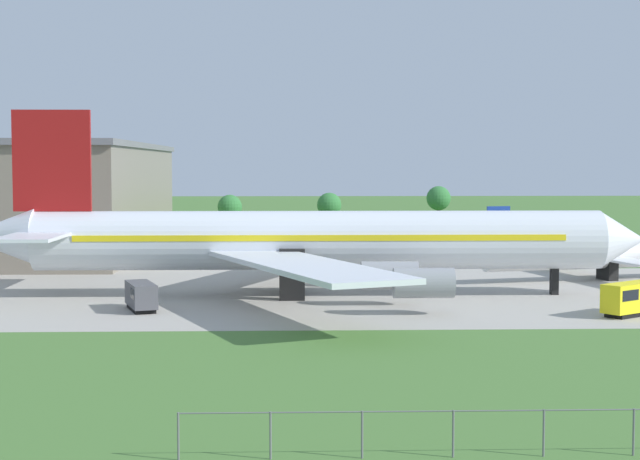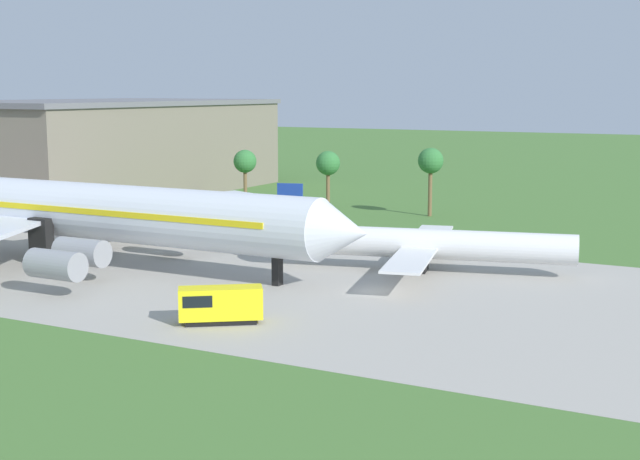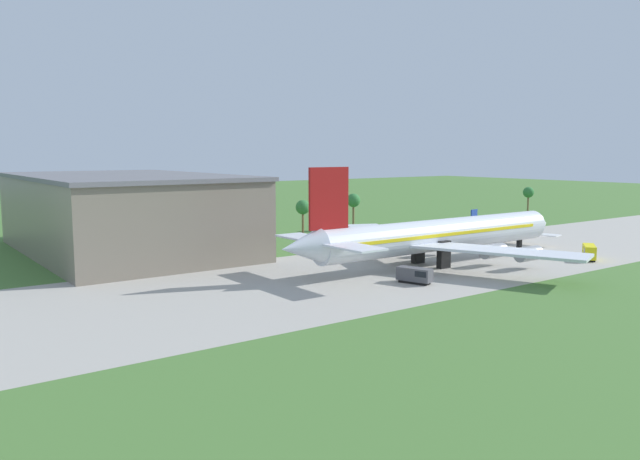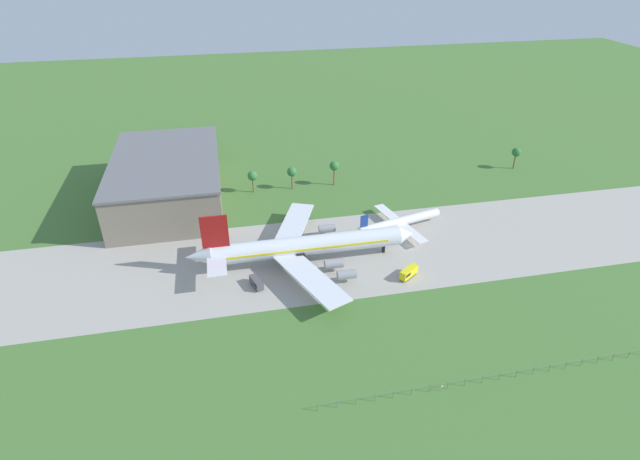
% 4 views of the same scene
% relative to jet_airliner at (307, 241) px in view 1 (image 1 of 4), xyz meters
% --- Properties ---
extents(ground_plane, '(600.00, 600.00, 0.00)m').
position_rel_jet_airliner_xyz_m(ground_plane, '(33.33, 1.86, -5.39)').
color(ground_plane, '#477233').
extents(taxiway_strip, '(320.00, 44.00, 0.02)m').
position_rel_jet_airliner_xyz_m(taxiway_strip, '(33.33, 1.86, -5.38)').
color(taxiway_strip, '#A8A399').
rests_on(taxiway_strip, ground_plane).
extents(jet_airliner, '(66.80, 56.93, 18.07)m').
position_rel_jet_airliner_xyz_m(jet_airliner, '(0.00, 0.00, 0.00)').
color(jet_airliner, silver).
rests_on(jet_airliner, ground_plane).
extents(regional_aircraft, '(29.49, 26.75, 8.36)m').
position_rel_jet_airliner_xyz_m(regional_aircraft, '(33.55, 11.96, -2.63)').
color(regional_aircraft, white).
rests_on(regional_aircraft, ground_plane).
extents(baggage_tug, '(6.32, 5.33, 2.83)m').
position_rel_jet_airliner_xyz_m(baggage_tug, '(27.26, -13.66, -3.88)').
color(baggage_tug, black).
rests_on(baggage_tug, ground_plane).
extents(fuel_truck, '(3.62, 5.88, 2.47)m').
position_rel_jet_airliner_xyz_m(fuel_truck, '(-14.70, -9.47, -4.06)').
color(fuel_truck, black).
rests_on(fuel_truck, ground_plane).
extents(terminal_building, '(36.72, 61.20, 15.88)m').
position_rel_jet_airliner_xyz_m(terminal_building, '(-40.27, 49.19, 2.57)').
color(terminal_building, slate).
rests_on(terminal_building, ground_plane).
extents(palm_tree_row, '(109.88, 3.60, 9.64)m').
position_rel_jet_airliner_xyz_m(palm_tree_row, '(27.63, 48.87, 1.57)').
color(palm_tree_row, brown).
rests_on(palm_tree_row, ground_plane).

